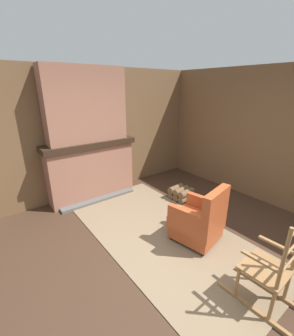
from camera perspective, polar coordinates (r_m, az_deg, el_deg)
ground_plane at (r=3.31m, az=6.64°, el=-23.01°), size 14.00×14.00×0.00m
wood_panel_wall_left at (r=4.87m, az=-15.75°, el=8.21°), size 0.06×6.04×2.64m
wood_panel_wall_back at (r=4.88m, az=31.72°, el=6.02°), size 6.04×0.09×2.64m
fireplace_hearth at (r=4.84m, az=-13.86°, el=-0.51°), size 0.62×1.87×1.22m
chimney_breast at (r=4.57m, az=-15.32°, el=15.17°), size 0.36×1.56×1.40m
area_rug at (r=3.81m, az=3.89°, el=-16.23°), size 3.62×1.82×0.01m
armchair at (r=3.55m, az=13.05°, el=-13.07°), size 0.78×0.74×0.93m
rocking_chair at (r=2.91m, az=28.47°, el=-22.49°), size 0.81×0.46×1.13m
firewood_stack at (r=4.82m, az=8.61°, el=-6.37°), size 0.46×0.41×0.26m
oil_lamp_vase at (r=4.54m, az=-20.23°, el=6.72°), size 0.10×0.10×0.23m
storage_case at (r=4.98m, az=-7.70°, el=8.78°), size 0.18×0.26×0.16m
decorative_plate_on_mantel at (r=4.72m, az=-14.47°, el=8.24°), size 0.06×0.25×0.24m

